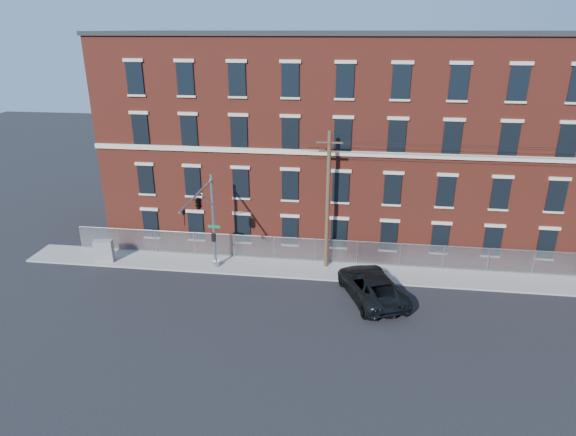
# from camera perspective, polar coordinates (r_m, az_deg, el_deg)

# --- Properties ---
(ground) EXTENTS (140.00, 140.00, 0.00)m
(ground) POSITION_cam_1_polar(r_m,az_deg,el_deg) (31.75, 0.10, -10.06)
(ground) COLOR black
(ground) RESTS_ON ground
(sidewalk) EXTENTS (65.00, 3.00, 0.12)m
(sidewalk) POSITION_cam_1_polar(r_m,az_deg,el_deg) (36.87, 20.15, -6.66)
(sidewalk) COLOR gray
(sidewalk) RESTS_ON ground
(mill_building) EXTENTS (55.30, 14.32, 16.30)m
(mill_building) POSITION_cam_1_polar(r_m,az_deg,el_deg) (42.54, 19.16, 8.73)
(mill_building) COLOR maroon
(mill_building) RESTS_ON ground
(chain_link_fence) EXTENTS (59.06, 0.06, 1.85)m
(chain_link_fence) POSITION_cam_1_polar(r_m,az_deg,el_deg) (37.58, 19.95, -4.40)
(chain_link_fence) COLOR #A5A8AD
(chain_link_fence) RESTS_ON ground
(traffic_signal_mast) EXTENTS (0.90, 6.75, 7.00)m
(traffic_signal_mast) POSITION_cam_1_polar(r_m,az_deg,el_deg) (32.57, -9.90, 0.96)
(traffic_signal_mast) COLOR #9EA0A5
(traffic_signal_mast) RESTS_ON ground
(utility_pole_near) EXTENTS (1.80, 0.28, 10.00)m
(utility_pole_near) POSITION_cam_1_polar(r_m,az_deg,el_deg) (34.41, 4.64, 2.23)
(utility_pole_near) COLOR #4C3726
(utility_pole_near) RESTS_ON ground
(pickup_truck) EXTENTS (5.11, 7.12, 1.80)m
(pickup_truck) POSITION_cam_1_polar(r_m,az_deg,el_deg) (32.56, 9.66, -7.71)
(pickup_truck) COLOR black
(pickup_truck) RESTS_ON ground
(utility_cabinet) EXTENTS (1.44, 0.91, 1.67)m
(utility_cabinet) POSITION_cam_1_polar(r_m,az_deg,el_deg) (39.17, -20.59, -3.60)
(utility_cabinet) COLOR slate
(utility_cabinet) RESTS_ON sidewalk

